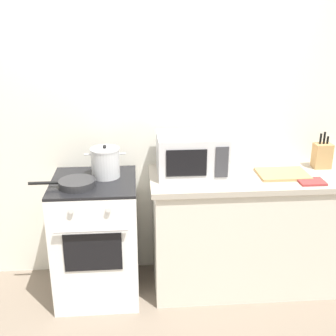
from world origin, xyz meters
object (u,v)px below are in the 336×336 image
at_px(frying_pan, 76,183).
at_px(knife_block, 322,155).
at_px(stove, 97,238).
at_px(cutting_board, 282,174).
at_px(oven_mitt, 311,182).
at_px(stock_pot, 105,163).
at_px(microwave, 192,155).

height_order(frying_pan, knife_block, knife_block).
xyz_separation_m(stove, cutting_board, (1.37, 0.00, 0.47)).
height_order(stove, knife_block, knife_block).
bearing_deg(oven_mitt, stock_pot, 170.76).
distance_m(frying_pan, microwave, 0.85).
height_order(frying_pan, cutting_board, frying_pan).
bearing_deg(stove, microwave, 6.35).
height_order(stove, frying_pan, frying_pan).
bearing_deg(stock_pot, stove, -139.14).
xyz_separation_m(stock_pot, knife_block, (1.63, 0.07, -0.01)).
bearing_deg(stock_pot, frying_pan, -136.69).
distance_m(frying_pan, knife_block, 1.84).
bearing_deg(cutting_board, microwave, 173.27).
bearing_deg(oven_mitt, frying_pan, 178.15).
bearing_deg(stove, frying_pan, -134.80).
relative_size(stock_pot, oven_mitt, 1.63).
distance_m(stove, cutting_board, 1.45).
bearing_deg(knife_block, cutting_board, -158.10).
relative_size(frying_pan, knife_block, 1.60).
distance_m(stove, stock_pot, 0.58).
xyz_separation_m(stove, stock_pot, (0.09, 0.08, 0.57)).
bearing_deg(knife_block, stove, -175.31).
distance_m(stove, oven_mitt, 1.60).
height_order(stock_pot, cutting_board, stock_pot).
bearing_deg(stove, knife_block, 4.69).
height_order(stove, cutting_board, cutting_board).
height_order(knife_block, oven_mitt, knife_block).
bearing_deg(cutting_board, stove, -179.95).
xyz_separation_m(stove, microwave, (0.71, 0.08, 0.61)).
bearing_deg(stock_pot, cutting_board, -3.30).
bearing_deg(frying_pan, knife_block, 7.71).
relative_size(frying_pan, cutting_board, 1.25).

